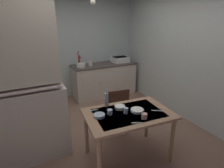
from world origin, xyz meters
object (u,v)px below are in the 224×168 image
Objects in this scene: hand_pump at (79,60)px; sink_basin at (120,59)px; serving_bowl_wide at (137,110)px; chair_far_side at (116,110)px; glass_bottle at (106,99)px; dining_table at (128,119)px; mixing_bowl_counter at (81,65)px; hutch_cabinet at (24,93)px; mug_tall at (110,112)px.

sink_basin is at bearing -2.26° from hand_pump.
sink_basin reaches higher than serving_bowl_wide.
chair_far_side is (0.08, -1.80, -0.57)m from hand_pump.
serving_bowl_wide is 0.65× the size of glass_bottle.
glass_bottle reaches higher than chair_far_side.
serving_bowl_wide reaches higher than dining_table.
sink_basin is 1.15m from hand_pump.
sink_basin reaches higher than chair_far_side.
mixing_bowl_counter is at bearing 83.12° from glass_bottle.
glass_bottle reaches higher than mixing_bowl_counter.
hutch_cabinet is at bearing 160.57° from glass_bottle.
glass_bottle is (-0.32, -0.29, 0.39)m from chair_far_side.
sink_basin is 5.87× the size of mug_tall.
sink_basin is 2.62m from serving_bowl_wide.
hand_pump reaches higher than glass_bottle.
dining_table is at bearing -29.06° from hutch_cabinet.
sink_basin is 2.42× the size of serving_bowl_wide.
glass_bottle is (-1.38, -2.04, -0.09)m from sink_basin.
serving_bowl_wide is at bearing -90.51° from chair_far_side.
chair_far_side is 3.16× the size of glass_bottle.
dining_table is (1.24, -0.69, -0.36)m from hutch_cabinet.
hand_pump is 2.11m from glass_bottle.
hutch_cabinet is 11.87× the size of serving_bowl_wide.
hand_pump is 2.36m from mug_tall.
mixing_bowl_counter is at bearing 82.26° from mug_tall.
hutch_cabinet reaches higher than mixing_bowl_counter.
chair_far_side is 11.72× the size of mug_tall.
chair_far_side is (1.37, -0.08, -0.54)m from hutch_cabinet.
serving_bowl_wide is (-1.07, -2.39, -0.19)m from sink_basin.
dining_table is at bearing -116.81° from sink_basin.
hand_pump reaches higher than dining_table.
sink_basin is (2.44, 1.67, -0.06)m from hutch_cabinet.
hutch_cabinet is 1.47m from dining_table.
mixing_bowl_counter is 2.01m from glass_bottle.
glass_bottle is at bearing -124.03° from sink_basin.
sink_basin is at bearing 55.97° from glass_bottle.
serving_bowl_wide is 2.42× the size of mug_tall.
hutch_cabinet is at bearing 150.94° from dining_table.
chair_far_side reaches higher than dining_table.
hand_pump is 1.78× the size of mixing_bowl_counter.
mug_tall reaches higher than serving_bowl_wide.
chair_far_side is (0.08, -1.70, -0.45)m from mixing_bowl_counter.
mixing_bowl_counter is at bearing 91.73° from serving_bowl_wide.
hand_pump is 0.31× the size of dining_table.
hutch_cabinet reaches higher than sink_basin.
mixing_bowl_counter is 2.92× the size of mug_tall.
hand_pump is at bearing 92.62° from chair_far_side.
hand_pump reaches higher than sink_basin.
hand_pump is at bearing 83.60° from glass_bottle.
mixing_bowl_counter is 2.33m from dining_table.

